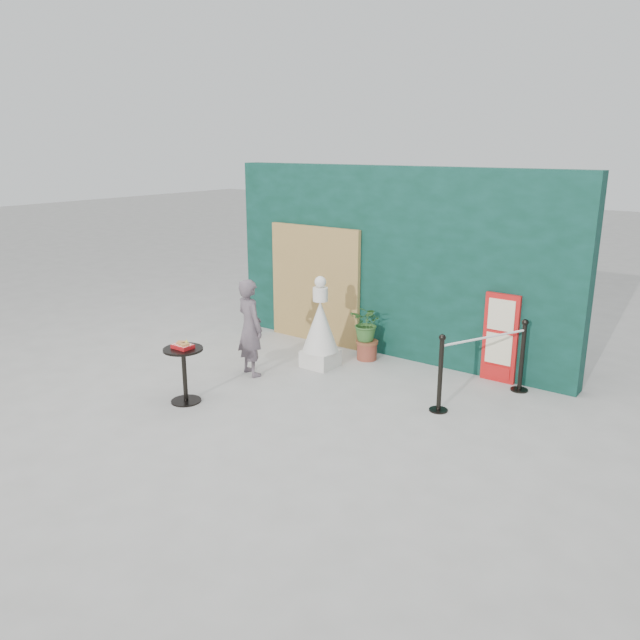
{
  "coord_description": "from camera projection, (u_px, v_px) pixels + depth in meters",
  "views": [
    {
      "loc": [
        4.87,
        -5.39,
        3.31
      ],
      "look_at": [
        0.0,
        1.2,
        1.0
      ],
      "focal_mm": 35.0,
      "sensor_mm": 36.0,
      "label": 1
    }
  ],
  "objects": [
    {
      "name": "bamboo_fence",
      "position": [
        315.0,
        285.0,
        10.66
      ],
      "size": [
        1.8,
        0.08,
        2.0
      ],
      "primitive_type": "cube",
      "color": "tan",
      "rests_on": "ground"
    },
    {
      "name": "ground",
      "position": [
        263.0,
        417.0,
        7.86
      ],
      "size": [
        60.0,
        60.0,
        0.0
      ],
      "primitive_type": "plane",
      "color": "#ADAAA5",
      "rests_on": "ground"
    },
    {
      "name": "planter",
      "position": [
        367.0,
        328.0,
        9.83
      ],
      "size": [
        0.52,
        0.45,
        0.89
      ],
      "color": "#954031",
      "rests_on": "ground"
    },
    {
      "name": "food_basket",
      "position": [
        183.0,
        346.0,
        8.12
      ],
      "size": [
        0.26,
        0.19,
        0.11
      ],
      "color": "#B31317",
      "rests_on": "cafe_table"
    },
    {
      "name": "statue",
      "position": [
        320.0,
        330.0,
        9.5
      ],
      "size": [
        0.56,
        0.56,
        1.42
      ],
      "color": "white",
      "rests_on": "ground"
    },
    {
      "name": "back_wall",
      "position": [
        393.0,
        263.0,
        9.89
      ],
      "size": [
        6.0,
        0.3,
        3.0
      ],
      "primitive_type": "cube",
      "color": "#0A2F24",
      "rests_on": "ground"
    },
    {
      "name": "menu_board",
      "position": [
        500.0,
        338.0,
        8.88
      ],
      "size": [
        0.5,
        0.07,
        1.3
      ],
      "color": "red",
      "rests_on": "ground"
    },
    {
      "name": "stanchion_barrier",
      "position": [
        483.0,
        365.0,
        8.24
      ],
      "size": [
        0.84,
        1.54,
        1.03
      ],
      "color": "black",
      "rests_on": "ground"
    },
    {
      "name": "woman",
      "position": [
        250.0,
        328.0,
        9.13
      ],
      "size": [
        0.61,
        0.49,
        1.45
      ],
      "primitive_type": "imported",
      "rotation": [
        0.0,
        0.0,
        2.82
      ],
      "color": "#64555D",
      "rests_on": "ground"
    },
    {
      "name": "cafe_table",
      "position": [
        184.0,
        366.0,
        8.19
      ],
      "size": [
        0.52,
        0.52,
        0.75
      ],
      "color": "black",
      "rests_on": "ground"
    }
  ]
}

